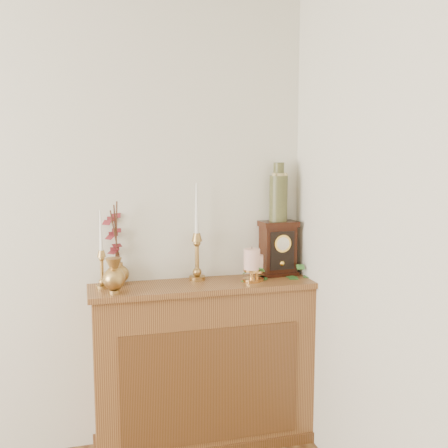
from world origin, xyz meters
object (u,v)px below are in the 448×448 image
object	(u,v)px
candlestick_center	(197,249)
mantel_clock	(278,249)
ginger_jar	(115,246)
bud_vase	(114,276)
ceramic_vase	(278,195)
candlestick_left	(102,263)

from	to	relation	value
candlestick_center	mantel_clock	size ratio (longest dim) A/B	1.72
ginger_jar	bud_vase	bearing A→B (deg)	-94.89
ceramic_vase	bud_vase	bearing A→B (deg)	-168.55
candlestick_center	ceramic_vase	xyz separation A→B (m)	(0.48, 0.01, 0.29)
candlestick_center	mantel_clock	xyz separation A→B (m)	(0.48, 0.01, -0.02)
ceramic_vase	candlestick_center	bearing A→B (deg)	-178.68
candlestick_center	bud_vase	xyz separation A→B (m)	(-0.47, -0.18, -0.09)
bud_vase	mantel_clock	xyz separation A→B (m)	(0.95, 0.19, 0.06)
mantel_clock	ceramic_vase	distance (m)	0.31
candlestick_left	ceramic_vase	size ratio (longest dim) A/B	1.23
ceramic_vase	candlestick_left	bearing A→B (deg)	-176.40
candlestick_center	ceramic_vase	bearing A→B (deg)	1.32
mantel_clock	candlestick_left	bearing A→B (deg)	-179.43
candlestick_center	bud_vase	world-z (taller)	candlestick_center
ginger_jar	mantel_clock	distance (m)	0.93
candlestick_center	ginger_jar	xyz separation A→B (m)	(-0.45, 0.04, 0.03)
candlestick_left	ginger_jar	bearing A→B (deg)	50.97
candlestick_left	ginger_jar	size ratio (longest dim) A/B	0.91
mantel_clock	ceramic_vase	xyz separation A→B (m)	(-0.00, 0.00, 0.31)
bud_vase	mantel_clock	distance (m)	0.97
candlestick_center	bud_vase	distance (m)	0.51
bud_vase	ginger_jar	distance (m)	0.25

